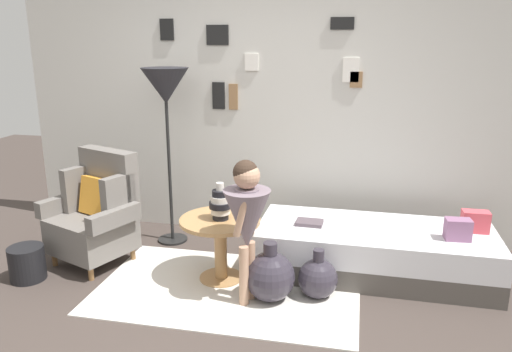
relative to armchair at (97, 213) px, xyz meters
The scene contains 15 objects.
ground_plane 1.63m from the armchair, 36.98° to the right, with size 12.00×12.00×0.00m, color #423833.
gallery_wall 1.82m from the armchair, 38.80° to the left, with size 4.80×0.12×2.60m.
rug 1.34m from the armchair, 12.56° to the right, with size 2.02×1.24×0.01m, color silver.
armchair is the anchor object (origin of this frame).
daybed 2.37m from the armchair, ahead, with size 1.91×0.83×0.40m.
pillow_head 3.14m from the armchair, ahead, with size 0.21×0.12×0.17m, color #D64C56.
pillow_mid 2.96m from the armchair, ahead, with size 0.19×0.12×0.17m, color gray.
side_table 1.15m from the armchair, ahead, with size 0.64×0.64×0.52m.
vase_striped 1.17m from the armchair, ahead, with size 0.18×0.18×0.30m.
floor_lamp 1.22m from the armchair, 49.88° to the left, with size 0.43×0.43×1.64m.
person_child 1.52m from the armchair, 16.89° to the right, with size 0.34×0.34×1.09m.
book_on_daybed 1.82m from the armchair, ahead, with size 0.22×0.16×0.03m, color #564951.
demijohn_near 1.65m from the armchair, 12.96° to the right, with size 0.37×0.37×0.46m.
demijohn_far 1.97m from the armchair, ahead, with size 0.30×0.30×0.39m.
magazine_basket 0.67m from the armchair, 130.78° to the right, with size 0.28×0.28×0.28m, color black.
Camera 1 is at (0.92, -2.68, 1.88)m, focal length 34.51 mm.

